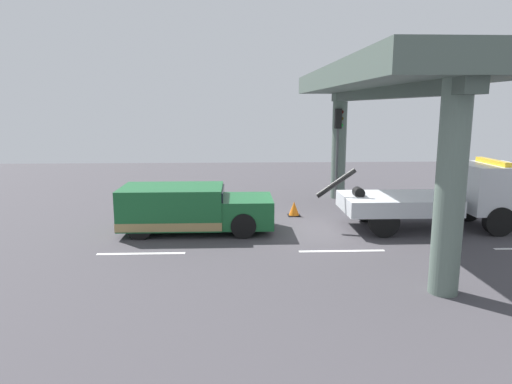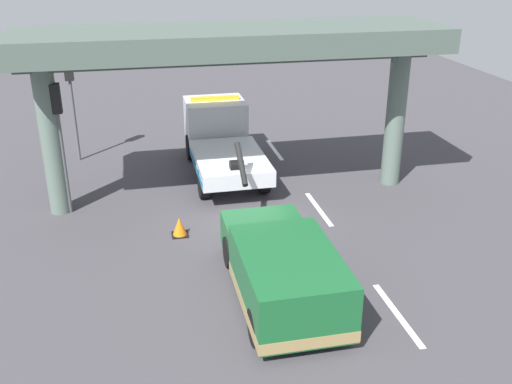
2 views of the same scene
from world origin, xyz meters
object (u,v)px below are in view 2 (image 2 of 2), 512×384
Objects in this scene: towed_van_green at (282,272)px; tow_truck_white at (221,138)px; traffic_cone_orange at (180,227)px; traffic_light_near at (58,120)px; traffic_light_far at (70,86)px.

tow_truck_white is at bearing -0.01° from towed_van_green.
tow_truck_white is 5.79m from traffic_cone_orange.
traffic_light_near is 7.29× the size of traffic_cone_orange.
traffic_light_far reaches higher than tow_truck_white.
towed_van_green is at bearing -151.61° from traffic_cone_orange.
traffic_light_far is 8.55m from traffic_cone_orange.
traffic_light_near is (6.32, 5.42, 2.28)m from towed_van_green.
traffic_light_near reaches higher than traffic_cone_orange.
traffic_light_far is at bearing -0.00° from traffic_light_near.
tow_truck_white is 1.73× the size of traffic_light_near.
towed_van_green is 1.27× the size of traffic_light_far.
traffic_light_near reaches higher than traffic_light_far.
traffic_cone_orange is (3.92, 2.12, -0.51)m from towed_van_green.
traffic_light_near reaches higher than tow_truck_white.
traffic_cone_orange is at bearing -155.97° from traffic_light_far.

